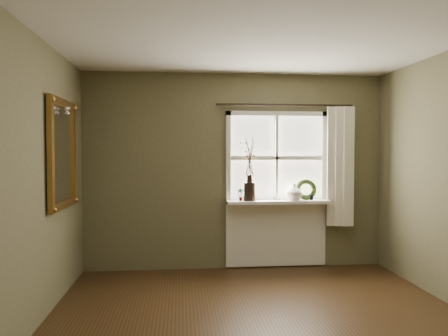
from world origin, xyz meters
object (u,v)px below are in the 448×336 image
Objects in this scene: cream_vase at (294,192)px; dark_jug at (250,191)px; wreath at (306,192)px; gilt_mirror at (63,154)px.

dark_jug is at bearing 180.00° from cream_vase.
dark_jug is at bearing -171.39° from wreath.
dark_jug is at bearing 23.27° from gilt_mirror.
cream_vase is 0.80× the size of wreath.
cream_vase is at bearing 0.00° from dark_jug.
gilt_mirror is (-2.90, -0.96, 0.51)m from wreath.
gilt_mirror is at bearing -161.45° from cream_vase.
wreath is at bearing 2.97° from dark_jug.
dark_jug is 1.07× the size of cream_vase.
dark_jug is 2.38m from gilt_mirror.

